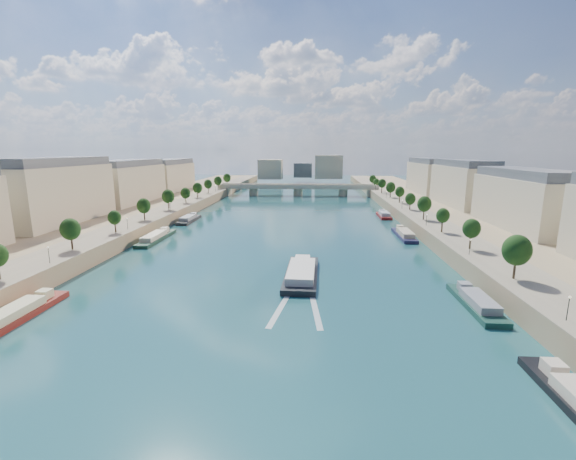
# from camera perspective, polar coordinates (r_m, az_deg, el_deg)

# --- Properties ---
(ground) EXTENTS (700.00, 700.00, 0.00)m
(ground) POSITION_cam_1_polar(r_m,az_deg,el_deg) (159.51, -0.32, 0.18)
(ground) COLOR #0B2B33
(ground) RESTS_ON ground
(quay_left) EXTENTS (44.00, 520.00, 5.00)m
(quay_left) POSITION_cam_1_polar(r_m,az_deg,el_deg) (179.24, -23.94, 1.26)
(quay_left) COLOR #9E8460
(quay_left) RESTS_ON ground
(quay_right) EXTENTS (44.00, 520.00, 5.00)m
(quay_right) POSITION_cam_1_polar(r_m,az_deg,el_deg) (169.76, 24.70, 0.66)
(quay_right) COLOR #9E8460
(quay_right) RESTS_ON ground
(pave_left) EXTENTS (14.00, 520.00, 0.10)m
(pave_left) POSITION_cam_1_polar(r_m,az_deg,el_deg) (172.34, -19.59, 2.07)
(pave_left) COLOR gray
(pave_left) RESTS_ON quay_left
(pave_right) EXTENTS (14.00, 520.00, 0.10)m
(pave_right) POSITION_cam_1_polar(r_m,az_deg,el_deg) (164.57, 19.89, 1.62)
(pave_right) COLOR gray
(pave_right) RESTS_ON quay_right
(trees_left) EXTENTS (4.80, 268.80, 8.26)m
(trees_left) POSITION_cam_1_polar(r_m,az_deg,el_deg) (172.61, -18.85, 3.96)
(trees_left) COLOR #382B1E
(trees_left) RESTS_ON ground
(trees_right) EXTENTS (4.80, 268.80, 8.26)m
(trees_right) POSITION_cam_1_polar(r_m,az_deg,el_deg) (172.79, 18.49, 3.99)
(trees_right) COLOR #382B1E
(trees_right) RESTS_ON ground
(lamps_left) EXTENTS (0.36, 200.36, 4.28)m
(lamps_left) POSITION_cam_1_polar(r_m,az_deg,el_deg) (161.09, -19.58, 2.42)
(lamps_left) COLOR black
(lamps_left) RESTS_ON ground
(lamps_right) EXTENTS (0.36, 200.36, 4.28)m
(lamps_right) POSITION_cam_1_polar(r_m,az_deg,el_deg) (167.74, 18.02, 2.87)
(lamps_right) COLOR black
(lamps_right) RESTS_ON ground
(buildings_left) EXTENTS (16.00, 226.00, 23.20)m
(buildings_left) POSITION_cam_1_polar(r_m,az_deg,el_deg) (194.20, -26.07, 5.98)
(buildings_left) COLOR beige
(buildings_left) RESTS_ON ground
(buildings_right) EXTENTS (16.00, 226.00, 23.20)m
(buildings_right) POSITION_cam_1_polar(r_m,az_deg,el_deg) (183.88, 27.58, 5.58)
(buildings_right) COLOR beige
(buildings_right) RESTS_ON ground
(skyline) EXTENTS (79.00, 42.00, 22.00)m
(skyline) POSITION_cam_1_polar(r_m,az_deg,el_deg) (375.83, 2.65, 9.13)
(skyline) COLOR beige
(skyline) RESTS_ON ground
(bridge) EXTENTS (112.00, 12.00, 8.15)m
(bridge) POSITION_cam_1_polar(r_m,az_deg,el_deg) (275.47, 1.49, 6.17)
(bridge) COLOR #C1B79E
(bridge) RESTS_ON ground
(tour_barge) EXTENTS (8.74, 28.22, 3.80)m
(tour_barge) POSITION_cam_1_polar(r_m,az_deg,el_deg) (99.32, 2.00, -6.45)
(tour_barge) COLOR black
(tour_barge) RESTS_ON ground
(wake) EXTENTS (10.76, 26.00, 0.04)m
(wake) POSITION_cam_1_polar(r_m,az_deg,el_deg) (84.12, 1.61, -10.66)
(wake) COLOR silver
(wake) RESTS_ON ground
(moored_barges_left) EXTENTS (5.00, 158.95, 3.60)m
(moored_barges_left) POSITION_cam_1_polar(r_m,az_deg,el_deg) (120.27, -24.64, -4.39)
(moored_barges_left) COLOR #1B253C
(moored_barges_left) RESTS_ON ground
(moored_barges_right) EXTENTS (5.00, 163.07, 3.60)m
(moored_barges_right) POSITION_cam_1_polar(r_m,az_deg,el_deg) (119.21, 20.37, -4.18)
(moored_barges_right) COLOR black
(moored_barges_right) RESTS_ON ground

